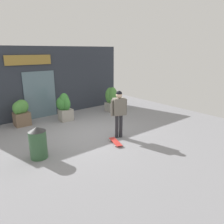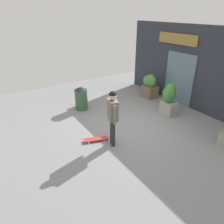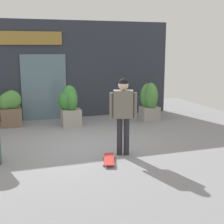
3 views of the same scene
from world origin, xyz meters
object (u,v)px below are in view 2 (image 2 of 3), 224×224
planter_box_left (150,85)px  skateboard (96,139)px  trash_bin (81,98)px  skateboarder (113,113)px  planter_box_right (169,97)px

planter_box_left → skateboard: bearing=-63.8°
trash_bin → skateboard: bearing=-15.1°
skateboarder → planter_box_right: size_ratio=1.37×
skateboarder → planter_box_right: 3.18m
skateboard → planter_box_right: 3.50m
skateboard → planter_box_right: (-0.19, 3.44, 0.64)m
planter_box_left → skateboarder: bearing=-56.4°
trash_bin → planter_box_right: bearing=50.5°
skateboard → skateboarder: bearing=145.9°
skateboarder → skateboard: skateboarder is taller
planter_box_right → trash_bin: 3.59m
skateboard → trash_bin: trash_bin is taller
skateboarder → skateboard: 1.18m
skateboarder → trash_bin: (-2.93, 0.31, -0.60)m
skateboard → trash_bin: size_ratio=0.81×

